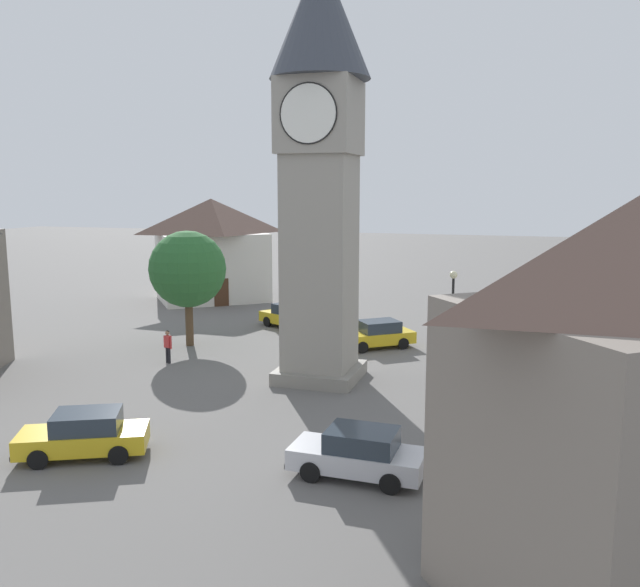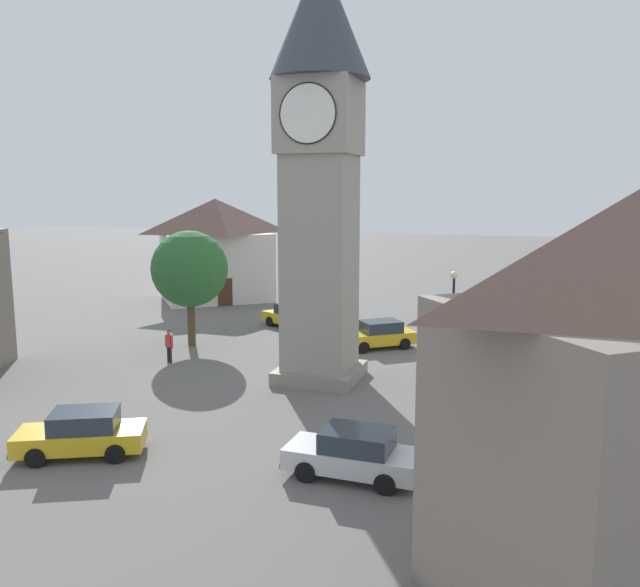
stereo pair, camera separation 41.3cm
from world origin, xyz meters
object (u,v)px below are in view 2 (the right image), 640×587
clock_tower (320,136)px  car_red_corner (82,433)px  building_terrace_right (638,404)px  car_white_side (553,366)px  building_shop_left (216,249)px  tree (190,269)px  pedestrian (169,343)px  car_blue_kerb (354,453)px  car_black_far (379,335)px  car_silver_kerb (292,316)px  lamp_post (453,306)px

clock_tower → car_red_corner: (-4.78, -10.84, -10.29)m
car_red_corner → building_terrace_right: size_ratio=0.48×
clock_tower → car_white_side: (10.28, 2.87, -10.29)m
car_red_corner → building_terrace_right: bearing=-12.0°
building_shop_left → tree: bearing=-68.5°
car_red_corner → pedestrian: bearing=106.9°
car_blue_kerb → car_black_far: 16.69m
car_white_side → tree: size_ratio=0.69×
car_silver_kerb → building_terrace_right: size_ratio=0.48×
car_silver_kerb → clock_tower: bearing=-63.3°
clock_tower → pedestrian: clock_tower is taller
lamp_post → car_white_side: bearing=4.4°
clock_tower → car_silver_kerb: size_ratio=4.28×
clock_tower → tree: (-9.00, 4.17, -6.72)m
car_black_far → pedestrian: 11.36m
pedestrian → tree: bearing=101.9°
car_silver_kerb → car_black_far: size_ratio=1.03×
tree → building_terrace_right: bearing=-42.3°
car_silver_kerb → building_shop_left: (-9.38, 8.04, 3.32)m
building_terrace_right → pedestrian: bearing=143.0°
car_black_far → pedestrian: bearing=-146.3°
clock_tower → car_silver_kerb: 15.52m
tree → car_black_far: bearing=14.1°
lamp_post → building_terrace_right: bearing=-71.7°
car_silver_kerb → car_black_far: (6.46, -3.64, 0.00)m
clock_tower → tree: 11.98m
car_red_corner → clock_tower: bearing=66.2°
car_blue_kerb → tree: 19.47m
building_shop_left → building_terrace_right: building_terrace_right is taller
car_red_corner → building_shop_left: (-9.81, 29.26, 3.32)m
car_silver_kerb → lamp_post: bearing=-35.7°
clock_tower → building_shop_left: bearing=128.4°
pedestrian → building_terrace_right: 24.66m
car_black_far → pedestrian: size_ratio=2.54×
car_blue_kerb → tree: tree is taller
building_shop_left → car_silver_kerb: bearing=-40.6°
clock_tower → tree: size_ratio=2.93×
car_white_side → lamp_post: (-4.55, -0.35, 2.58)m
car_silver_kerb → tree: bearing=-121.3°
car_white_side → building_shop_left: (-24.87, 15.55, 3.32)m
clock_tower → building_terrace_right: 19.31m
car_silver_kerb → building_shop_left: size_ratio=0.42×
building_terrace_right → car_black_far: bearing=115.5°
car_silver_kerb → car_white_side: (15.50, -7.50, 0.00)m
car_white_side → lamp_post: bearing=-175.6°
car_black_far → lamp_post: lamp_post is taller
car_red_corner → pedestrian: 11.79m
clock_tower → building_shop_left: (-14.59, 18.42, -6.97)m
car_black_far → building_terrace_right: size_ratio=0.46×
car_blue_kerb → car_black_far: (-2.98, 16.42, 0.00)m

